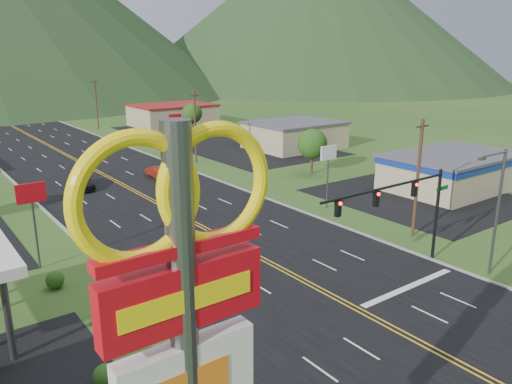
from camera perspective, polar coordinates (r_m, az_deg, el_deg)
pylon_sign at (r=11.07m, az=-8.12°, el=-16.69°), size 4.32×0.60×14.00m
traffic_signal at (r=35.80m, az=16.59°, el=-0.96°), size 13.10×0.43×7.00m
streetlight_east at (r=37.70m, az=25.75°, el=-1.30°), size 3.28×0.25×9.00m
building_east_near at (r=61.48m, az=21.55°, el=2.46°), size 15.40×10.40×4.10m
building_east_mid at (r=82.28m, az=4.42°, el=6.55°), size 14.40×11.40×4.30m
building_east_far at (r=108.97m, az=-9.49°, el=8.68°), size 16.40×12.40×4.50m
pole_sign_west_a at (r=38.41m, az=-24.24°, el=-1.03°), size 2.00×0.18×6.40m
pole_sign_east_a at (r=49.57m, az=8.27°, el=3.74°), size 2.00×0.18×6.40m
pole_sign_east_b at (r=75.35m, az=-9.20°, el=7.77°), size 2.00×0.18×6.40m
tree_east_a at (r=64.41m, az=6.45°, el=5.50°), size 3.84×3.84×5.82m
tree_east_b at (r=97.34m, az=-7.30°, el=8.92°), size 3.84×3.84×5.82m
utility_pole_a at (r=43.63m, az=17.99°, el=1.58°), size 1.60×0.28×10.00m
utility_pole_b at (r=71.22m, az=-6.96°, el=7.47°), size 1.60×0.28×10.00m
utility_pole_c at (r=107.60m, az=-17.77°, el=9.61°), size 1.60×0.28×10.00m
utility_pole_d at (r=145.89m, az=-23.07°, el=10.53°), size 1.60×0.28×10.00m
mountain_ne at (r=249.62m, az=6.66°, el=20.17°), size 180.00×180.00×70.00m
car_dark_mid at (r=60.73m, az=-19.30°, el=1.08°), size 2.79×5.58×1.56m
car_red_far at (r=63.86m, az=-11.30°, el=2.29°), size 1.72×4.40×1.43m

